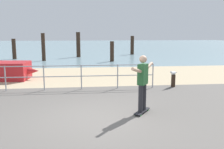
{
  "coord_description": "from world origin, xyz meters",
  "views": [
    {
      "loc": [
        -0.23,
        -6.7,
        2.41
      ],
      "look_at": [
        0.72,
        2.0,
        0.9
      ],
      "focal_mm": 40.13,
      "sensor_mm": 36.0,
      "label": 1
    }
  ],
  "objects": [
    {
      "name": "beach_strip",
      "position": [
        0.0,
        7.0,
        0.0
      ],
      "size": [
        24.0,
        6.0,
        0.04
      ],
      "primitive_type": "cube",
      "color": "tan",
      "rests_on": "ground"
    },
    {
      "name": "groyne_post_4",
      "position": [
        4.71,
        19.19,
        0.97
      ],
      "size": [
        0.37,
        0.37,
        1.94
      ],
      "primitive_type": "cylinder",
      "color": "#332319",
      "rests_on": "ground"
    },
    {
      "name": "groyne_post_2",
      "position": [
        -0.83,
        17.1,
        1.17
      ],
      "size": [
        0.38,
        0.38,
        2.35
      ],
      "primitive_type": "cylinder",
      "color": "#332319",
      "rests_on": "ground"
    },
    {
      "name": "groyne_post_1",
      "position": [
        -3.6,
        14.29,
        1.14
      ],
      "size": [
        0.3,
        0.3,
        2.28
      ],
      "primitive_type": "cylinder",
      "color": "#332319",
      "rests_on": "ground"
    },
    {
      "name": "skateboarder",
      "position": [
        1.43,
        0.31,
        1.02
      ],
      "size": [
        0.92,
        1.23,
        1.65
      ],
      "color": "#26262B",
      "rests_on": "skateboard"
    },
    {
      "name": "groyne_post_3",
      "position": [
        1.94,
        13.28,
        0.81
      ],
      "size": [
        0.32,
        0.32,
        1.63
      ],
      "primitive_type": "cylinder",
      "color": "#332319",
      "rests_on": "ground"
    },
    {
      "name": "ground_plane",
      "position": [
        0.0,
        -1.0,
        0.0
      ],
      "size": [
        24.0,
        10.0,
        0.04
      ],
      "primitive_type": "cube",
      "color": "#605B56",
      "rests_on": "ground"
    },
    {
      "name": "groyne_post_0",
      "position": [
        -6.37,
        15.93,
        0.89
      ],
      "size": [
        0.34,
        0.34,
        1.78
      ],
      "primitive_type": "cylinder",
      "color": "#332319",
      "rests_on": "ground"
    },
    {
      "name": "seagull",
      "position": [
        3.57,
        3.64,
        0.63
      ],
      "size": [
        0.42,
        0.33,
        0.18
      ],
      "color": "white",
      "rests_on": "bollard_short"
    },
    {
      "name": "sea_surface",
      "position": [
        0.0,
        35.0,
        0.0
      ],
      "size": [
        72.0,
        50.0,
        0.04
      ],
      "primitive_type": "cube",
      "color": "#75939E",
      "rests_on": "ground"
    },
    {
      "name": "railing_fence",
      "position": [
        -1.91,
        3.6,
        0.69
      ],
      "size": [
        9.18,
        0.05,
        1.05
      ],
      "color": "#9EA0A5",
      "rests_on": "ground"
    },
    {
      "name": "skateboard",
      "position": [
        1.43,
        0.31,
        0.07
      ],
      "size": [
        0.63,
        0.77,
        0.08
      ],
      "color": "black",
      "rests_on": "ground"
    },
    {
      "name": "bollard_short",
      "position": [
        3.58,
        3.65,
        0.28
      ],
      "size": [
        0.18,
        0.18,
        0.56
      ],
      "primitive_type": "cylinder",
      "color": "#332319",
      "rests_on": "ground"
    }
  ]
}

